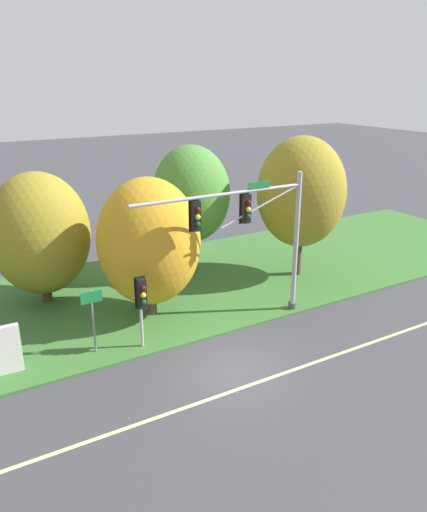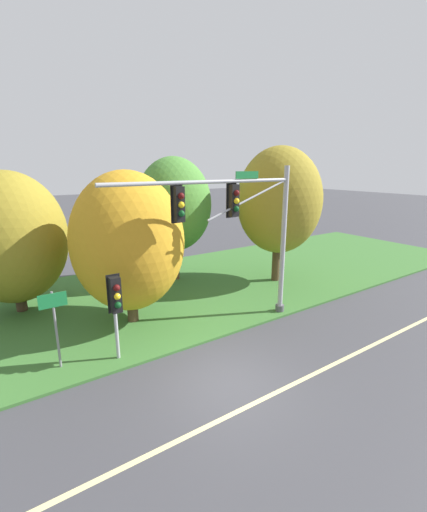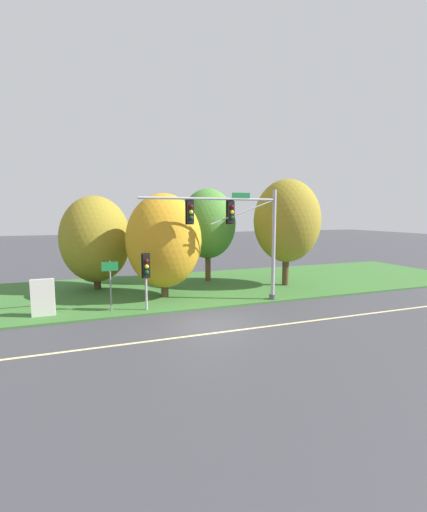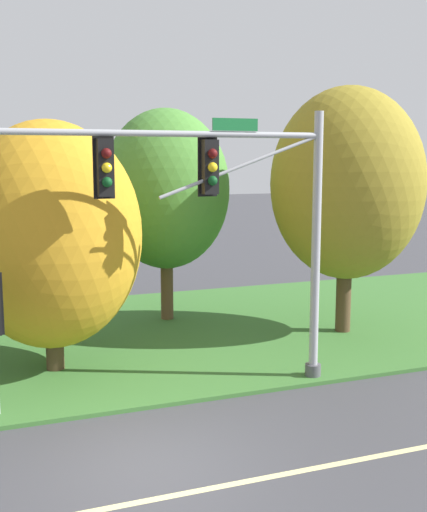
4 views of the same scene
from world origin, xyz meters
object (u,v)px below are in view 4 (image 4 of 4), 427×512
at_px(tree_mid_verge, 347,184).
at_px(tree_left_of_mast, 50,235).
at_px(tree_behind_signpost, 166,190).
at_px(traffic_signal_mast, 230,203).

bearing_deg(tree_mid_verge, tree_left_of_mast, -176.54).
height_order(tree_left_of_mast, tree_behind_signpost, tree_behind_signpost).
distance_m(tree_left_of_mast, tree_behind_signpost, 5.94).
xyz_separation_m(traffic_signal_mast, tree_left_of_mast, (-3.74, 2.86, -0.92)).
distance_m(traffic_signal_mast, tree_behind_signpost, 6.92).
height_order(tree_left_of_mast, tree_mid_verge, tree_mid_verge).
xyz_separation_m(tree_left_of_mast, tree_mid_verge, (9.02, 0.54, 1.14)).
bearing_deg(traffic_signal_mast, tree_left_of_mast, 142.65).
xyz_separation_m(tree_behind_signpost, tree_mid_verge, (4.77, -3.50, 0.25)).
height_order(traffic_signal_mast, tree_mid_verge, tree_mid_verge).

